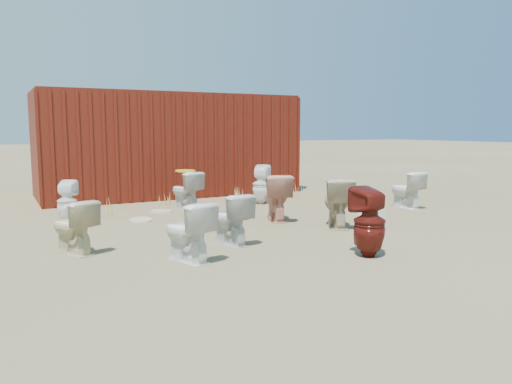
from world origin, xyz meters
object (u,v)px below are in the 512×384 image
toilet_front_c (230,219)px  loose_tank (372,222)px  toilet_front_pink (276,197)px  toilet_back_e (261,184)px  shipping_container (168,145)px  toilet_front_maroon (369,222)px  toilet_back_a (67,202)px  toilet_back_yellowlid (186,191)px  toilet_back_beige_left (73,227)px  toilet_front_a (187,232)px  toilet_back_beige_right (337,202)px  toilet_front_e (406,190)px

toilet_front_c → loose_tank: bearing=164.6°
toilet_front_pink → toilet_back_e: toilet_back_e is taller
shipping_container → toilet_front_pink: 4.51m
toilet_front_maroon → loose_tank: toilet_front_maroon is taller
toilet_front_c → toilet_back_a: (-1.76, 2.73, 0.01)m
toilet_back_yellowlid → toilet_back_beige_left: bearing=33.3°
toilet_front_c → toilet_back_beige_left: size_ratio=1.02×
shipping_container → toilet_front_a: size_ratio=8.21×
shipping_container → toilet_front_maroon: 7.13m
toilet_front_maroon → toilet_back_beige_left: bearing=-32.0°
toilet_front_c → loose_tank: toilet_front_c is taller
toilet_front_c → toilet_back_beige_left: toilet_front_c is taller
toilet_front_pink → toilet_front_maroon: bearing=105.0°
toilet_front_c → toilet_back_beige_right: 2.07m
toilet_back_beige_right → shipping_container: bearing=-51.8°
toilet_front_a → toilet_front_maroon: 2.23m
toilet_front_e → loose_tank: (-2.21, -1.55, -0.20)m
toilet_back_e → loose_tank: (0.07, -3.43, -0.24)m
toilet_front_a → toilet_back_yellowlid: 3.91m
toilet_front_maroon → toilet_back_beige_right: size_ratio=1.08×
toilet_front_a → toilet_back_beige_right: size_ratio=0.90×
toilet_front_a → loose_tank: size_ratio=1.46×
loose_tank → toilet_front_e: bearing=15.8°
toilet_front_pink → toilet_back_e: (0.70, 1.84, 0.01)m
toilet_front_pink → toilet_back_beige_right: 1.12m
toilet_front_c → toilet_back_e: 3.78m
toilet_back_beige_left → shipping_container: bearing=-143.4°
toilet_back_beige_left → toilet_front_pink: bearing=169.2°
toilet_back_yellowlid → toilet_back_a: bearing=-4.4°
toilet_back_yellowlid → toilet_back_e: size_ratio=0.92×
shipping_container → loose_tank: 6.22m
toilet_front_a → toilet_back_e: toilet_back_e is taller
shipping_container → toilet_front_maroon: size_ratio=6.87×
toilet_front_a → toilet_back_e: bearing=-145.2°
shipping_container → toilet_back_e: 2.94m
toilet_back_beige_left → loose_tank: toilet_back_beige_left is taller
toilet_back_yellowlid → loose_tank: toilet_back_yellowlid is taller
toilet_back_beige_right → toilet_front_maroon: bearing=91.7°
toilet_front_maroon → toilet_back_yellowlid: size_ratio=1.16×
toilet_front_pink → toilet_back_yellowlid: 2.10m
toilet_front_maroon → toilet_back_beige_left: toilet_front_maroon is taller
toilet_front_maroon → toilet_front_e: 4.16m
toilet_front_a → toilet_front_e: (5.28, 1.80, 0.01)m
toilet_front_pink → toilet_back_yellowlid: bearing=-42.2°
toilet_front_a → toilet_back_beige_left: bearing=-57.9°
toilet_front_e → toilet_back_a: 6.40m
toilet_front_c → toilet_back_yellowlid: (0.48, 3.10, 0.02)m
toilet_back_a → loose_tank: size_ratio=1.45×
shipping_container → toilet_back_yellowlid: 2.73m
shipping_container → loose_tank: (1.27, -6.00, -1.02)m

